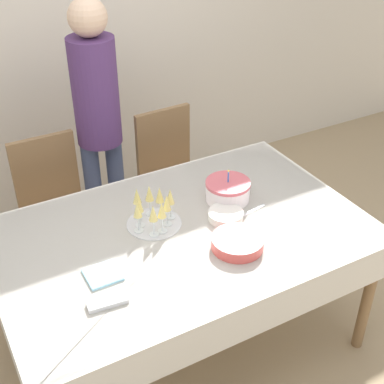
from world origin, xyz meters
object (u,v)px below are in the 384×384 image
object	(u,v)px
plate_stack_main	(237,243)
champagne_tray	(153,208)
dining_chair_far_left	(55,206)
dining_chair_far_right	(172,173)
person_standing	(97,110)
plate_stack_dessert	(226,215)
birthday_cake	(228,190)

from	to	relation	value
plate_stack_main	champagne_tray	bearing A→B (deg)	126.60
dining_chair_far_left	dining_chair_far_right	distance (m)	0.81
dining_chair_far_right	champagne_tray	size ratio (longest dim) A/B	3.37
champagne_tray	dining_chair_far_left	bearing A→B (deg)	111.36
dining_chair_far_left	champagne_tray	size ratio (longest dim) A/B	3.37
champagne_tray	dining_chair_far_right	bearing A→B (deg)	57.67
dining_chair_far_left	champagne_tray	xyz separation A→B (m)	(0.31, -0.79, 0.36)
plate_stack_main	person_standing	size ratio (longest dim) A/B	0.15
plate_stack_main	dining_chair_far_left	bearing A→B (deg)	116.62
plate_stack_dessert	plate_stack_main	bearing A→B (deg)	-108.42
birthday_cake	plate_stack_dessert	size ratio (longest dim) A/B	1.33
birthday_cake	person_standing	xyz separation A→B (m)	(-0.39, 0.88, 0.20)
dining_chair_far_left	birthday_cake	world-z (taller)	birthday_cake
dining_chair_far_left	plate_stack_dessert	xyz separation A→B (m)	(0.66, -0.93, 0.28)
dining_chair_far_left	person_standing	xyz separation A→B (m)	(0.37, 0.10, 0.52)
dining_chair_far_left	plate_stack_dessert	world-z (taller)	dining_chair_far_left
person_standing	dining_chair_far_left	bearing A→B (deg)	-164.41
dining_chair_far_right	person_standing	bearing A→B (deg)	167.00
dining_chair_far_left	champagne_tray	world-z (taller)	champagne_tray
dining_chair_far_left	birthday_cake	xyz separation A→B (m)	(0.76, -0.78, 0.32)
person_standing	champagne_tray	bearing A→B (deg)	-93.66
dining_chair_far_left	dining_chair_far_right	size ratio (longest dim) A/B	1.00
birthday_cake	champagne_tray	distance (m)	0.45
champagne_tray	plate_stack_main	world-z (taller)	champagne_tray
dining_chair_far_right	person_standing	distance (m)	0.70
dining_chair_far_right	plate_stack_dessert	bearing A→B (deg)	-99.68
dining_chair_far_left	plate_stack_main	bearing A→B (deg)	-63.38
dining_chair_far_left	person_standing	world-z (taller)	person_standing
dining_chair_far_left	person_standing	distance (m)	0.65
plate_stack_dessert	person_standing	distance (m)	1.10
plate_stack_main	person_standing	world-z (taller)	person_standing
champagne_tray	person_standing	distance (m)	0.91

